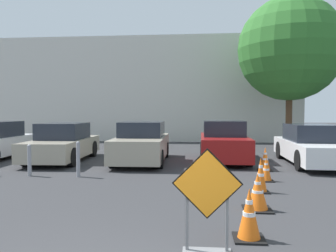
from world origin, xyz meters
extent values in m
plane|color=#333335|center=(0.00, 10.00, 0.00)|extent=(96.00, 96.00, 0.00)
cube|color=black|center=(1.21, 1.59, 0.93)|extent=(0.93, 0.02, 0.93)
cube|color=orange|center=(1.21, 1.57, 0.93)|extent=(0.88, 0.02, 0.88)
cube|color=slate|center=(1.21, 1.63, 0.01)|extent=(0.65, 0.20, 0.02)
cube|color=slate|center=(0.95, 1.63, 0.47)|extent=(0.04, 0.04, 0.93)
cube|color=slate|center=(1.48, 1.63, 0.47)|extent=(0.04, 0.04, 0.93)
cube|color=black|center=(1.84, 2.12, 0.01)|extent=(0.45, 0.45, 0.03)
cone|color=orange|center=(1.84, 2.12, 0.39)|extent=(0.33, 0.33, 0.73)
cylinder|color=white|center=(1.84, 2.12, 0.55)|extent=(0.11, 0.11, 0.07)
cylinder|color=white|center=(1.84, 2.12, 0.38)|extent=(0.18, 0.18, 0.07)
cube|color=black|center=(2.23, 3.60, 0.01)|extent=(0.53, 0.53, 0.03)
cone|color=orange|center=(2.23, 3.60, 0.37)|extent=(0.39, 0.39, 0.68)
cylinder|color=white|center=(2.23, 3.60, 0.52)|extent=(0.12, 0.12, 0.06)
cylinder|color=white|center=(2.23, 3.60, 0.35)|extent=(0.22, 0.22, 0.06)
cube|color=black|center=(2.56, 5.02, 0.01)|extent=(0.39, 0.39, 0.03)
cone|color=orange|center=(2.56, 5.02, 0.43)|extent=(0.29, 0.29, 0.79)
cylinder|color=white|center=(2.56, 5.02, 0.60)|extent=(0.09, 0.09, 0.07)
cylinder|color=white|center=(2.56, 5.02, 0.41)|extent=(0.16, 0.16, 0.07)
cube|color=black|center=(2.94, 6.30, 0.01)|extent=(0.39, 0.39, 0.03)
cone|color=orange|center=(2.94, 6.30, 0.33)|extent=(0.29, 0.29, 0.60)
cylinder|color=white|center=(2.94, 6.30, 0.46)|extent=(0.09, 0.09, 0.05)
cylinder|color=white|center=(2.94, 6.30, 0.32)|extent=(0.16, 0.16, 0.05)
cube|color=black|center=(3.24, 7.88, 0.01)|extent=(0.42, 0.42, 0.03)
cone|color=orange|center=(3.24, 7.88, 0.39)|extent=(0.31, 0.31, 0.73)
cylinder|color=white|center=(3.24, 7.88, 0.55)|extent=(0.10, 0.10, 0.07)
cylinder|color=white|center=(3.24, 7.88, 0.38)|extent=(0.18, 0.18, 0.07)
cylinder|color=black|center=(-6.29, 10.99, 0.31)|extent=(0.21, 0.63, 0.62)
cube|color=#A39984|center=(-4.05, 9.37, 0.51)|extent=(1.94, 4.33, 0.66)
cube|color=#1E232D|center=(-4.05, 9.48, 1.15)|extent=(1.62, 2.03, 0.61)
cylinder|color=black|center=(-3.19, 8.09, 0.33)|extent=(0.23, 0.67, 0.66)
cylinder|color=black|center=(-4.79, 8.02, 0.33)|extent=(0.23, 0.67, 0.66)
cylinder|color=black|center=(-3.31, 10.73, 0.33)|extent=(0.23, 0.67, 0.66)
cylinder|color=black|center=(-4.91, 10.65, 0.33)|extent=(0.23, 0.67, 0.66)
cube|color=#A39984|center=(-0.98, 9.34, 0.56)|extent=(1.84, 4.27, 0.78)
cube|color=#1E232D|center=(-0.98, 9.45, 1.23)|extent=(1.58, 1.98, 0.55)
cylinder|color=black|center=(-0.15, 8.05, 0.32)|extent=(0.21, 0.64, 0.63)
cylinder|color=black|center=(-1.75, 8.01, 0.32)|extent=(0.21, 0.64, 0.63)
cylinder|color=black|center=(-0.21, 10.67, 0.32)|extent=(0.21, 0.64, 0.63)
cylinder|color=black|center=(-1.81, 10.63, 0.32)|extent=(0.21, 0.64, 0.63)
cube|color=maroon|center=(2.09, 9.91, 0.57)|extent=(1.76, 4.06, 0.79)
cube|color=#1E232D|center=(2.09, 10.01, 1.25)|extent=(1.53, 1.88, 0.58)
cylinder|color=black|center=(2.86, 8.65, 0.31)|extent=(0.21, 0.63, 0.63)
cylinder|color=black|center=(1.29, 8.66, 0.31)|extent=(0.21, 0.63, 0.63)
cylinder|color=black|center=(2.89, 11.16, 0.31)|extent=(0.21, 0.63, 0.63)
cylinder|color=black|center=(1.31, 11.17, 0.31)|extent=(0.21, 0.63, 0.63)
cube|color=white|center=(5.16, 9.37, 0.51)|extent=(1.84, 4.65, 0.64)
cube|color=#1E232D|center=(5.16, 9.48, 1.13)|extent=(1.56, 2.16, 0.60)
cylinder|color=black|center=(4.33, 7.96, 0.34)|extent=(0.22, 0.68, 0.68)
cylinder|color=black|center=(5.98, 10.77, 0.34)|extent=(0.22, 0.68, 0.68)
cylinder|color=black|center=(4.42, 10.81, 0.34)|extent=(0.22, 0.68, 0.68)
cylinder|color=gray|center=(-2.34, 6.42, 0.49)|extent=(0.11, 0.11, 0.97)
sphere|color=gray|center=(-2.34, 6.42, 0.97)|extent=(0.12, 0.12, 0.12)
cylinder|color=gray|center=(-3.81, 6.42, 0.44)|extent=(0.11, 0.11, 0.87)
sphere|color=gray|center=(-3.81, 6.42, 0.87)|extent=(0.12, 0.12, 0.12)
cube|color=beige|center=(-2.35, 20.26, 3.35)|extent=(19.80, 5.00, 6.70)
cylinder|color=#513823|center=(5.68, 14.27, 1.55)|extent=(0.32, 0.32, 3.09)
sphere|color=#2D6B28|center=(5.68, 14.27, 5.02)|extent=(5.16, 5.16, 5.16)
camera|label=1|loc=(1.08, -2.69, 1.87)|focal=35.00mm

